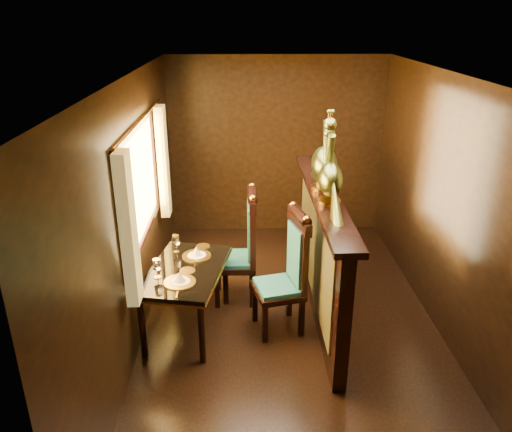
# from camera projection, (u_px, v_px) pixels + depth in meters

# --- Properties ---
(ground) EXTENTS (5.00, 5.00, 0.00)m
(ground) POSITION_uv_depth(u_px,v_px,m) (290.00, 325.00, 5.18)
(ground) COLOR black
(ground) RESTS_ON ground
(room_shell) EXTENTS (3.04, 5.04, 2.52)m
(room_shell) POSITION_uv_depth(u_px,v_px,m) (285.00, 180.00, 4.59)
(room_shell) COLOR black
(room_shell) RESTS_ON ground
(partition) EXTENTS (0.26, 2.70, 1.36)m
(partition) POSITION_uv_depth(u_px,v_px,m) (320.00, 251.00, 5.19)
(partition) COLOR black
(partition) RESTS_ON ground
(dining_table) EXTENTS (0.91, 1.27, 0.89)m
(dining_table) POSITION_uv_depth(u_px,v_px,m) (185.00, 274.00, 4.92)
(dining_table) COLOR black
(dining_table) RESTS_ON ground
(chair_left) EXTENTS (0.57, 0.59, 1.30)m
(chair_left) POSITION_uv_depth(u_px,v_px,m) (290.00, 268.00, 4.91)
(chair_left) COLOR black
(chair_left) RESTS_ON ground
(chair_right) EXTENTS (0.47, 0.52, 1.31)m
(chair_right) POSITION_uv_depth(u_px,v_px,m) (245.00, 243.00, 5.42)
(chair_right) COLOR black
(chair_right) RESTS_ON ground
(peacock_left) EXTENTS (0.24, 0.63, 0.75)m
(peacock_left) POSITION_uv_depth(u_px,v_px,m) (331.00, 165.00, 4.51)
(peacock_left) COLOR #1B532F
(peacock_left) RESTS_ON partition
(peacock_right) EXTENTS (0.27, 0.71, 0.84)m
(peacock_right) POSITION_uv_depth(u_px,v_px,m) (325.00, 149.00, 4.85)
(peacock_right) COLOR #1B532F
(peacock_right) RESTS_ON partition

